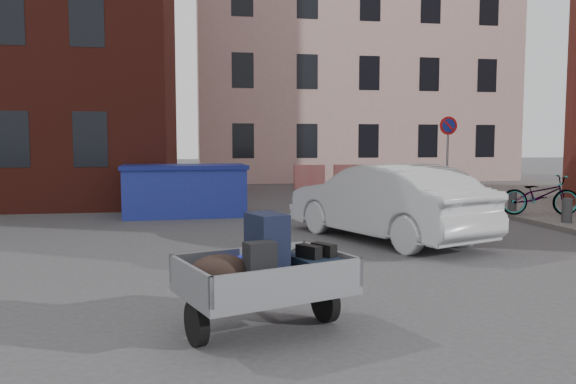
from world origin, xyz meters
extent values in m
plane|color=#38383A|center=(0.00, 0.00, 0.00)|extent=(120.00, 120.00, 0.00)
cube|color=#C4A097|center=(6.00, 22.00, 7.00)|extent=(16.00, 8.00, 14.00)
cylinder|color=gray|center=(6.00, 9.50, 1.42)|extent=(0.07, 0.07, 2.60)
cylinder|color=red|center=(6.00, 9.48, 2.47)|extent=(0.60, 0.03, 0.60)
cylinder|color=navy|center=(6.00, 9.46, 2.47)|extent=(0.44, 0.03, 0.44)
cylinder|color=#3A3A3D|center=(6.00, 3.40, 0.40)|extent=(0.22, 0.22, 0.55)
cylinder|color=#3A3A3D|center=(6.00, 5.60, 0.40)|extent=(0.22, 0.22, 0.55)
cylinder|color=#3A3A3D|center=(6.00, 7.80, 0.40)|extent=(0.22, 0.22, 0.55)
cube|color=red|center=(2.50, 15.00, 0.50)|extent=(1.30, 0.18, 1.00)
cube|color=red|center=(4.20, 15.00, 0.50)|extent=(1.30, 0.18, 1.00)
cube|color=red|center=(5.90, 15.00, 0.50)|extent=(1.30, 0.18, 1.00)
cylinder|color=black|center=(-2.24, -2.68, 0.22)|extent=(0.24, 0.45, 0.44)
cylinder|color=black|center=(-0.88, -2.19, 0.22)|extent=(0.24, 0.45, 0.44)
cube|color=slate|center=(-1.56, -2.44, 0.46)|extent=(1.88, 1.58, 0.08)
cube|color=slate|center=(-2.29, -2.70, 0.64)|extent=(0.41, 1.05, 0.28)
cube|color=slate|center=(-0.83, -2.17, 0.64)|extent=(0.41, 1.05, 0.28)
cube|color=slate|center=(-1.74, -1.94, 0.64)|extent=(1.52, 0.58, 0.28)
cube|color=slate|center=(-1.38, -2.93, 0.64)|extent=(1.52, 0.58, 0.28)
cube|color=slate|center=(-1.87, -1.59, 0.40)|extent=(0.31, 0.69, 0.06)
cube|color=black|center=(-1.53, -2.37, 0.85)|extent=(0.44, 0.53, 0.70)
cube|color=black|center=(-1.06, -2.36, 0.62)|extent=(0.58, 0.70, 0.25)
ellipsoid|color=black|center=(-2.01, -2.65, 0.68)|extent=(0.69, 0.54, 0.36)
cube|color=black|center=(-1.64, -2.73, 0.74)|extent=(0.32, 0.26, 0.48)
ellipsoid|color=#1B27CA|center=(-1.73, -2.13, 0.62)|extent=(0.44, 0.41, 0.24)
cube|color=black|center=(-1.11, -2.43, 0.81)|extent=(0.24, 0.28, 0.13)
cube|color=black|center=(-0.95, -2.37, 0.81)|extent=(0.24, 0.28, 0.13)
cube|color=#202D9B|center=(-2.49, 6.98, 0.62)|extent=(3.14, 1.67, 1.23)
cube|color=navy|center=(-2.49, 6.98, 1.28)|extent=(3.25, 1.78, 0.10)
imported|color=#B5B9BD|center=(1.44, 2.62, 0.75)|extent=(3.21, 4.80, 1.50)
imported|color=black|center=(6.20, 4.72, 0.62)|extent=(1.99, 1.07, 0.99)
camera|label=1|loc=(-2.24, -7.88, 1.90)|focal=35.00mm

